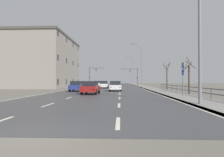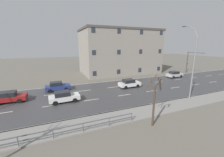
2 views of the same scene
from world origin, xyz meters
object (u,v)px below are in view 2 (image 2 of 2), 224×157
Objects in this scene: car_far_right at (57,86)px; street_lamp_midground at (193,64)px; brick_building at (119,51)px; car_far_left at (129,83)px; car_near_left at (174,74)px; car_mid_centre at (9,97)px; car_near_right at (64,97)px; traffic_signal_left at (190,59)px.

street_lamp_midground is at bearing 55.59° from car_far_right.
brick_building is (-11.95, 17.55, 5.24)m from car_far_right.
car_far_left is at bearing -18.18° from brick_building.
car_near_left and car_mid_centre have the same top height.
car_near_left is at bearing 100.32° from car_near_right.
street_lamp_midground is at bearing 68.87° from car_near_right.
traffic_signal_left is 9.05m from car_near_left.
car_near_right is 1.01× the size of car_far_left.
car_mid_centre is (0.01, -18.98, 0.00)m from car_far_left.
car_near_right is 0.20× the size of brick_building.
car_far_left is 18.98m from car_mid_centre.
street_lamp_midground is 23.67m from brick_building.
car_near_left is 0.20× the size of brick_building.
brick_building reaches higher than traffic_signal_left.
car_far_left is (-8.61, -5.20, -4.35)m from street_lamp_midground.
street_lamp_midground is 0.50× the size of brick_building.
car_far_right is 27.11m from car_near_left.
traffic_signal_left is 35.71m from car_near_right.
traffic_signal_left is 19.98m from brick_building.
car_near_right is at bearing -79.62° from car_near_left.
car_near_left is (2.64, -8.05, -3.18)m from traffic_signal_left.
car_near_left is (-5.95, 26.47, 0.00)m from car_near_right.
street_lamp_midground is 1.74× the size of traffic_signal_left.
brick_building is at bearing -143.44° from car_near_left.
car_far_left and car_mid_centre have the same top height.
car_near_right is at bearing -77.38° from car_far_left.
car_near_left is at bearing 141.75° from street_lamp_midground.
street_lamp_midground is 26.03m from car_mid_centre.
car_near_right is 7.53m from car_mid_centre.
car_far_left is (-2.77, 11.97, 0.00)m from car_near_right.
brick_building reaches higher than car_mid_centre.
car_far_right is at bearing -85.57° from traffic_signal_left.
car_near_right is 5.90m from car_far_right.
brick_building is at bearing 123.15° from car_far_right.
car_near_right and car_far_left have the same top height.
car_far_left is (5.82, -22.54, -3.18)m from traffic_signal_left.
brick_building is (-17.82, 16.91, 5.24)m from car_near_right.
traffic_signal_left is at bearing 129.76° from street_lamp_midground.
traffic_signal_left is 42.06m from car_mid_centre.
car_near_right is 27.13m from car_near_left.
traffic_signal_left is at bearing 105.85° from car_near_left.
street_lamp_midground is 2.56× the size of car_far_right.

